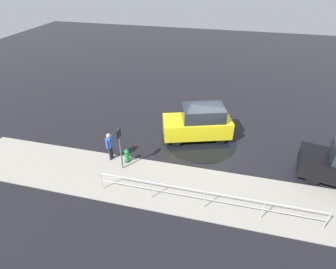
{
  "coord_description": "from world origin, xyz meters",
  "views": [
    {
      "loc": [
        -0.76,
        12.87,
        8.92
      ],
      "look_at": [
        2.08,
        1.23,
        0.9
      ],
      "focal_mm": 28.0,
      "sensor_mm": 36.0,
      "label": 1
    }
  ],
  "objects_px": {
    "fire_hydrant": "(127,156)",
    "pedestrian": "(110,144)",
    "sign_post": "(120,144)",
    "moving_hatchback": "(199,123)"
  },
  "relations": [
    {
      "from": "fire_hydrant",
      "to": "pedestrian",
      "type": "relative_size",
      "value": 0.5
    },
    {
      "from": "fire_hydrant",
      "to": "pedestrian",
      "type": "height_order",
      "value": "pedestrian"
    },
    {
      "from": "fire_hydrant",
      "to": "sign_post",
      "type": "xyz_separation_m",
      "value": [
        0.04,
        0.56,
        1.18
      ]
    },
    {
      "from": "moving_hatchback",
      "to": "sign_post",
      "type": "relative_size",
      "value": 1.76
    },
    {
      "from": "moving_hatchback",
      "to": "pedestrian",
      "type": "bearing_deg",
      "value": 36.75
    },
    {
      "from": "moving_hatchback",
      "to": "pedestrian",
      "type": "relative_size",
      "value": 2.61
    },
    {
      "from": "moving_hatchback",
      "to": "sign_post",
      "type": "xyz_separation_m",
      "value": [
        3.3,
        3.71,
        0.55
      ]
    },
    {
      "from": "moving_hatchback",
      "to": "pedestrian",
      "type": "xyz_separation_m",
      "value": [
        4.18,
        3.12,
        -0.07
      ]
    },
    {
      "from": "pedestrian",
      "to": "sign_post",
      "type": "xyz_separation_m",
      "value": [
        -0.87,
        0.59,
        0.62
      ]
    },
    {
      "from": "fire_hydrant",
      "to": "pedestrian",
      "type": "distance_m",
      "value": 1.07
    }
  ]
}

